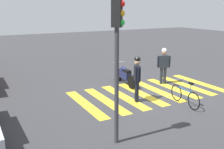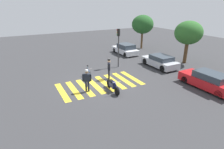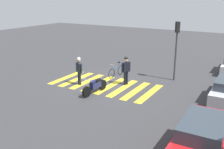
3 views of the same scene
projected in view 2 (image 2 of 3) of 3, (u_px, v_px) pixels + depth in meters
The scene contains 12 objects.
ground_plane at pixel (100, 84), 15.48m from camera, with size 60.00×60.00×0.00m, color #38383A.
police_motorcycle at pixel (113, 86), 14.14m from camera, with size 2.15×0.62×1.04m.
leaning_bicycle at pixel (89, 73), 16.86m from camera, with size 1.77×0.46×1.01m.
officer_on_foot at pixel (109, 67), 16.18m from camera, with size 0.64×0.40×1.88m.
officer_by_motorcycle at pixel (87, 79), 13.83m from camera, with size 0.39×0.63×1.82m.
crosswalk_stripes at pixel (100, 84), 15.48m from camera, with size 3.49×6.75×0.01m.
car_white_van at pixel (125, 49), 24.44m from camera, with size 4.05×1.86×1.36m.
car_silver_sedan at pixel (160, 61), 19.45m from camera, with size 4.04×1.85×1.27m.
car_red_convertible at pixel (208, 81), 14.52m from camera, with size 4.44×1.73×1.36m.
traffic_light_pole at pixel (118, 42), 18.76m from camera, with size 0.34×0.34×3.94m.
street_tree_near at pixel (143, 24), 26.49m from camera, with size 3.07×3.07×4.77m.
street_tree_mid at pixel (188, 33), 19.83m from camera, with size 2.92×2.92×4.61m.
Camera 2 is at (12.97, -5.74, 6.33)m, focal length 29.86 mm.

